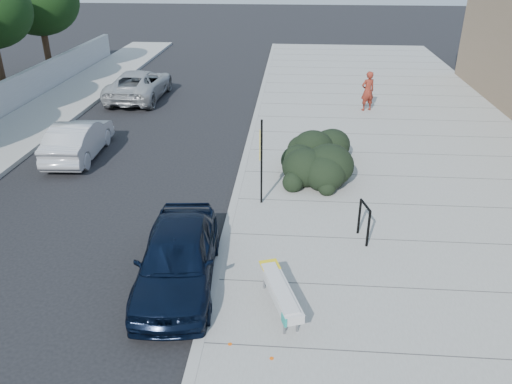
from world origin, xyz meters
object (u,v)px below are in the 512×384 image
sign_post (261,157)px  pedestrian (368,91)px  sedan_navy (177,257)px  bike_rack (364,218)px  suv_silver (139,84)px  bench (280,290)px  wagon_silver (78,139)px

sign_post → pedestrian: (4.15, 9.43, -0.55)m
sedan_navy → sign_post: bearing=62.7°
bike_rack → suv_silver: bearing=112.4°
bench → wagon_silver: wagon_silver is taller
sign_post → bike_rack: bearing=-37.6°
bike_rack → wagon_silver: size_ratio=0.25×
sign_post → sedan_navy: sign_post is taller
bike_rack → sedan_navy: 4.74m
sign_post → suv_silver: sign_post is taller
suv_silver → bike_rack: bearing=126.9°
pedestrian → suv_silver: bearing=-31.8°
bench → pedestrian: (3.44, 14.14, 0.42)m
bike_rack → wagon_silver: (-9.50, 5.25, -0.10)m
sign_post → sedan_navy: 4.24m
sedan_navy → suv_silver: size_ratio=0.82×
sign_post → suv_silver: (-6.78, 11.06, -0.87)m
wagon_silver → bike_rack: bearing=148.0°
bench → wagon_silver: bearing=113.9°
bench → sign_post: bearing=79.7°
bike_rack → sign_post: size_ratio=0.40×
bike_rack → pedestrian: pedestrian is taller
bench → sign_post: (-0.71, 4.71, 0.97)m
sign_post → pedestrian: sign_post is taller
wagon_silver → pedestrian: size_ratio=2.27×
bench → bike_rack: (2.01, 2.87, 0.15)m
bench → pedestrian: pedestrian is taller
bench → suv_silver: suv_silver is taller
wagon_silver → pedestrian: bearing=-154.2°
wagon_silver → suv_silver: suv_silver is taller
wagon_silver → sign_post: bearing=150.3°
suv_silver → pedestrian: bearing=172.0°
bench → wagon_silver: (-7.49, 8.12, 0.05)m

